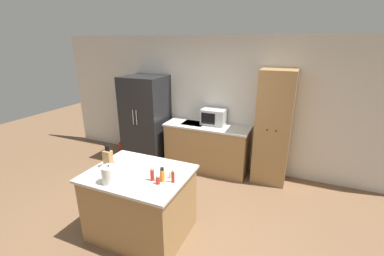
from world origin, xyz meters
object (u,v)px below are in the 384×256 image
at_px(refrigerator, 146,119).
at_px(fire_extinguisher, 122,149).
at_px(knife_block, 108,159).
at_px(microwave, 214,117).
at_px(kettle, 109,175).
at_px(spice_bottle_green_herb, 173,176).
at_px(spice_bottle_short_red, 158,180).
at_px(spice_bottle_amber_oil, 162,175).
at_px(spice_bottle_tall_dark, 152,174).
at_px(pantry_cabinet, 273,128).
at_px(spice_bottle_pale_salt, 170,175).

height_order(refrigerator, fire_extinguisher, refrigerator).
bearing_deg(refrigerator, knife_block, -69.74).
relative_size(microwave, kettle, 2.00).
bearing_deg(spice_bottle_green_herb, knife_block, 179.68).
relative_size(spice_bottle_short_red, spice_bottle_amber_oil, 0.62).
xyz_separation_m(spice_bottle_green_herb, fire_extinguisher, (-2.30, 1.92, -0.81)).
height_order(spice_bottle_green_herb, kettle, kettle).
relative_size(spice_bottle_short_red, spice_bottle_green_herb, 0.65).
bearing_deg(kettle, spice_bottle_tall_dark, 28.93).
xyz_separation_m(refrigerator, microwave, (1.45, 0.18, 0.18)).
height_order(pantry_cabinet, kettle, pantry_cabinet).
bearing_deg(microwave, pantry_cabinet, -3.17).
bearing_deg(spice_bottle_pale_salt, pantry_cabinet, 65.65).
xyz_separation_m(pantry_cabinet, spice_bottle_amber_oil, (-1.00, -2.21, -0.03)).
bearing_deg(pantry_cabinet, spice_bottle_tall_dark, -116.75).
height_order(refrigerator, kettle, refrigerator).
relative_size(kettle, fire_extinguisher, 0.57).
xyz_separation_m(microwave, kettle, (-0.42, -2.53, -0.07)).
relative_size(spice_bottle_tall_dark, fire_extinguisher, 0.43).
relative_size(spice_bottle_pale_salt, kettle, 0.35).
relative_size(refrigerator, spice_bottle_pale_salt, 22.58).
distance_m(spice_bottle_amber_oil, spice_bottle_pale_salt, 0.12).
xyz_separation_m(refrigerator, spice_bottle_green_herb, (1.71, -2.06, 0.08)).
distance_m(spice_bottle_amber_oil, kettle, 0.61).
xyz_separation_m(knife_block, spice_bottle_short_red, (0.81, -0.11, -0.07)).
distance_m(microwave, knife_block, 2.34).
height_order(knife_block, spice_bottle_short_red, knife_block).
distance_m(spice_bottle_amber_oil, spice_bottle_green_herb, 0.13).
distance_m(refrigerator, spice_bottle_short_red, 2.67).
height_order(spice_bottle_tall_dark, fire_extinguisher, spice_bottle_tall_dark).
bearing_deg(refrigerator, fire_extinguisher, -166.19).
bearing_deg(knife_block, spice_bottle_green_herb, -0.32).
height_order(microwave, knife_block, knife_block).
bearing_deg(knife_block, refrigerator, 110.26).
distance_m(refrigerator, kettle, 2.57).
bearing_deg(spice_bottle_green_herb, kettle, -156.51).
height_order(spice_bottle_amber_oil, spice_bottle_green_herb, spice_bottle_amber_oil).
xyz_separation_m(spice_bottle_short_red, spice_bottle_amber_oil, (0.02, 0.07, 0.03)).
bearing_deg(spice_bottle_amber_oil, refrigerator, 127.17).
height_order(kettle, fire_extinguisher, kettle).
bearing_deg(spice_bottle_amber_oil, knife_block, 177.55).
relative_size(spice_bottle_short_red, fire_extinguisher, 0.28).
height_order(microwave, spice_bottle_pale_salt, microwave).
bearing_deg(spice_bottle_amber_oil, kettle, -154.42).
bearing_deg(kettle, spice_bottle_short_red, 19.97).
bearing_deg(knife_block, microwave, 72.70).
relative_size(knife_block, fire_extinguisher, 0.83).
bearing_deg(fire_extinguisher, kettle, -53.83).
distance_m(knife_block, spice_bottle_amber_oil, 0.83).
xyz_separation_m(pantry_cabinet, spice_bottle_tall_dark, (-1.12, -2.23, -0.03)).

